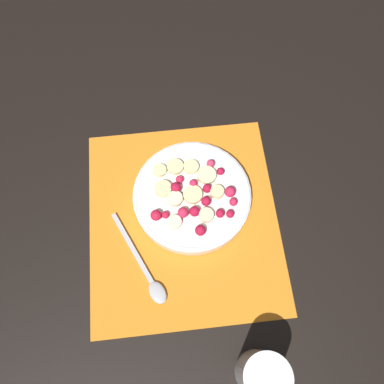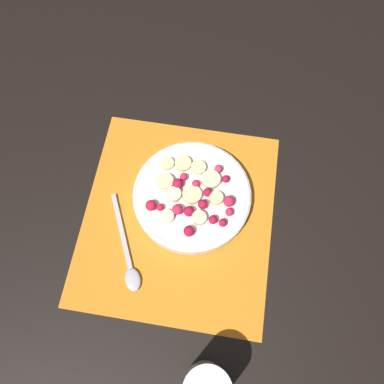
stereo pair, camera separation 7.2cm
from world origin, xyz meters
name	(u,v)px [view 1 (the left image)]	position (x,y,z in m)	size (l,w,h in m)	color
ground_plane	(184,220)	(0.00, 0.00, 0.00)	(3.00, 3.00, 0.00)	black
placemat	(184,219)	(0.00, 0.00, 0.00)	(0.42, 0.37, 0.01)	orange
fruit_bowl	(192,195)	(0.04, -0.02, 0.03)	(0.23, 0.23, 0.05)	white
spoon	(148,276)	(-0.10, 0.08, 0.01)	(0.19, 0.10, 0.01)	#B2B2B7
drinking_glass	(262,375)	(-0.29, -0.10, 0.06)	(0.07, 0.07, 0.11)	white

